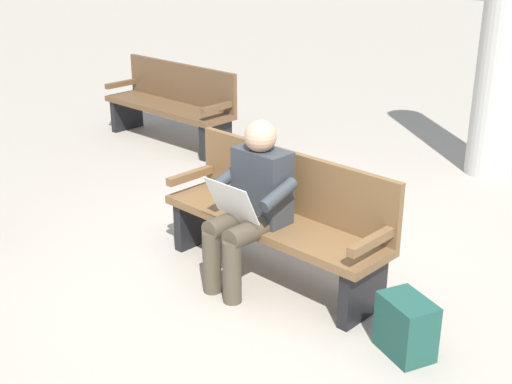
# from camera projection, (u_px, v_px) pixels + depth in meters

# --- Properties ---
(ground_plane) EXTENTS (40.00, 40.00, 0.00)m
(ground_plane) POSITION_uv_depth(u_px,v_px,m) (272.00, 276.00, 4.90)
(ground_plane) COLOR #A89E8E
(bench_near) EXTENTS (1.84, 0.65, 0.90)m
(bench_near) POSITION_uv_depth(u_px,v_px,m) (279.00, 215.00, 4.78)
(bench_near) COLOR brown
(bench_near) RESTS_ON ground
(person_seated) EXTENTS (0.60, 0.60, 1.18)m
(person_seated) POSITION_uv_depth(u_px,v_px,m) (251.00, 201.00, 4.60)
(person_seated) COLOR #33383D
(person_seated) RESTS_ON ground
(backpack) EXTENTS (0.41, 0.37, 0.36)m
(backpack) POSITION_uv_depth(u_px,v_px,m) (407.00, 327.00, 3.96)
(backpack) COLOR #1E4C42
(backpack) RESTS_ON ground
(bench_far) EXTENTS (1.83, 0.62, 0.90)m
(bench_far) POSITION_uv_depth(u_px,v_px,m) (172.00, 103.00, 7.83)
(bench_far) COLOR brown
(bench_far) RESTS_ON ground
(support_pillar) EXTENTS (0.48, 0.48, 3.05)m
(support_pillar) POSITION_uv_depth(u_px,v_px,m) (508.00, 23.00, 6.40)
(support_pillar) COLOR beige
(support_pillar) RESTS_ON ground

